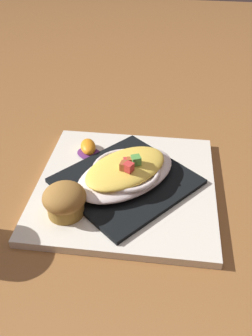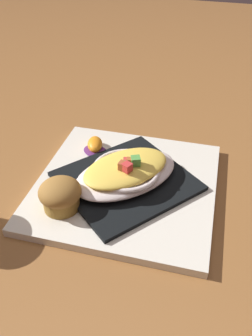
% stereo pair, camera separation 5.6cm
% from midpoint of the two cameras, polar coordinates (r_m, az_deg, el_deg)
% --- Properties ---
extents(ground_plane, '(2.60, 2.60, 0.00)m').
position_cam_midpoint_polar(ground_plane, '(0.59, -2.73, -3.44)').
color(ground_plane, '#925E31').
extents(square_plate, '(0.29, 0.29, 0.01)m').
position_cam_midpoint_polar(square_plate, '(0.58, -2.75, -2.95)').
color(square_plate, white).
rests_on(square_plate, ground_plane).
extents(folded_napkin, '(0.26, 0.26, 0.01)m').
position_cam_midpoint_polar(folded_napkin, '(0.58, -2.78, -2.19)').
color(folded_napkin, black).
rests_on(folded_napkin, square_plate).
extents(gratin_dish, '(0.20, 0.20, 0.05)m').
position_cam_midpoint_polar(gratin_dish, '(0.56, -2.83, -0.62)').
color(gratin_dish, silver).
rests_on(gratin_dish, folded_napkin).
extents(muffin, '(0.06, 0.06, 0.05)m').
position_cam_midpoint_polar(muffin, '(0.52, -12.81, -5.17)').
color(muffin, olive).
rests_on(muffin, square_plate).
extents(orange_garnish, '(0.06, 0.06, 0.02)m').
position_cam_midpoint_polar(orange_garnish, '(0.65, -8.47, 2.97)').
color(orange_garnish, '#582762').
rests_on(orange_garnish, square_plate).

